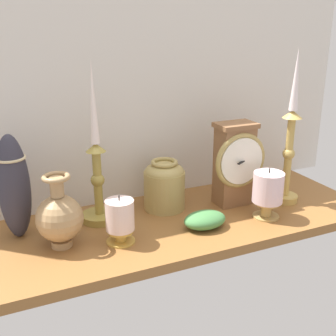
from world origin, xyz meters
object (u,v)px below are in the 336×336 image
object	(u,v)px
candlestick_tall_left	(97,173)
tall_ceramic_vase	(14,187)
pillar_candle_near_clock	(120,219)
candlestick_tall_center	(290,143)
mantel_clock	(235,163)
brass_vase_jar	(164,184)
pillar_candle_front	(268,191)
brass_vase_bulbous	(60,217)

from	to	relation	value
candlestick_tall_left	tall_ceramic_vase	size ratio (longest dim) A/B	1.61
pillar_candle_near_clock	tall_ceramic_vase	size ratio (longest dim) A/B	0.46
pillar_candle_near_clock	candlestick_tall_left	bearing A→B (deg)	95.72
candlestick_tall_center	pillar_candle_near_clock	bearing A→B (deg)	-176.00
mantel_clock	brass_vase_jar	size ratio (longest dim) A/B	1.68
pillar_candle_front	candlestick_tall_left	bearing A→B (deg)	158.19
brass_vase_bulbous	tall_ceramic_vase	xyz separation A→B (cm)	(-8.00, 8.57, 5.23)
brass_vase_bulbous	brass_vase_jar	world-z (taller)	brass_vase_bulbous
pillar_candle_front	tall_ceramic_vase	size ratio (longest dim) A/B	0.54
tall_ceramic_vase	mantel_clock	bearing A→B (deg)	-4.88
candlestick_tall_left	mantel_clock	bearing A→B (deg)	-8.42
candlestick_tall_left	tall_ceramic_vase	distance (cm)	19.21
mantel_clock	pillar_candle_front	size ratio (longest dim) A/B	1.71
mantel_clock	candlestick_tall_left	xyz separation A→B (cm)	(-35.85, 5.30, 0.69)
candlestick_tall_left	pillar_candle_front	world-z (taller)	candlestick_tall_left
pillar_candle_front	tall_ceramic_vase	distance (cm)	60.33
brass_vase_bulbous	candlestick_tall_center	bearing A→B (deg)	-0.17
brass_vase_bulbous	pillar_candle_front	world-z (taller)	brass_vase_bulbous
mantel_clock	brass_vase_jar	world-z (taller)	mantel_clock
candlestick_tall_left	brass_vase_jar	world-z (taller)	candlestick_tall_left
mantel_clock	tall_ceramic_vase	size ratio (longest dim) A/B	0.92
pillar_candle_front	brass_vase_bulbous	bearing A→B (deg)	172.70
mantel_clock	brass_vase_bulbous	bearing A→B (deg)	-175.30
candlestick_tall_center	brass_vase_bulbous	size ratio (longest dim) A/B	2.46
mantel_clock	candlestick_tall_left	size ratio (longest dim) A/B	0.57
candlestick_tall_left	brass_vase_jar	size ratio (longest dim) A/B	2.97
brass_vase_jar	pillar_candle_near_clock	distance (cm)	20.87
brass_vase_bulbous	pillar_candle_front	distance (cm)	50.60
pillar_candle_front	mantel_clock	bearing A→B (deg)	106.96
candlestick_tall_center	pillar_candle_front	bearing A→B (deg)	-149.98
mantel_clock	brass_vase_bulbous	distance (cm)	47.43
pillar_candle_front	brass_vase_jar	bearing A→B (deg)	143.68
mantel_clock	tall_ceramic_vase	distance (cm)	55.25
candlestick_tall_left	pillar_candle_near_clock	bearing A→B (deg)	-84.28
candlestick_tall_left	pillar_candle_near_clock	world-z (taller)	candlestick_tall_left
brass_vase_jar	tall_ceramic_vase	xyz separation A→B (cm)	(-36.91, -0.65, 5.50)
brass_vase_bulbous	tall_ceramic_vase	distance (cm)	12.84
brass_vase_jar	pillar_candle_front	xyz separation A→B (cm)	(21.28, -15.64, 0.19)
mantel_clock	pillar_candle_near_clock	size ratio (longest dim) A/B	1.97
mantel_clock	brass_vase_bulbous	world-z (taller)	mantel_clock
candlestick_tall_center	brass_vase_bulbous	xyz separation A→B (cm)	(-61.00, 0.18, -9.40)
pillar_candle_near_clock	brass_vase_bulbous	bearing A→B (deg)	164.02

